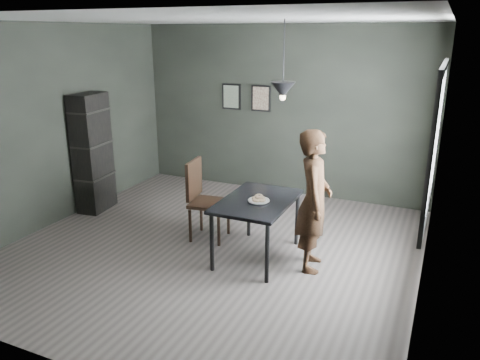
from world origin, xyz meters
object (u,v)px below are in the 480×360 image
at_px(woman, 314,201).
at_px(pendant_lamp, 283,90).
at_px(white_plate, 259,201).
at_px(wood_chair, 202,195).
at_px(shelf_unit, 93,153).
at_px(cafe_table, 257,206).

relative_size(woman, pendant_lamp, 1.92).
relative_size(white_plate, wood_chair, 0.21).
bearing_deg(woman, shelf_unit, 69.77).
relative_size(wood_chair, pendant_lamp, 1.24).
height_order(cafe_table, white_plate, white_plate).
height_order(wood_chair, shelf_unit, shelf_unit).
xyz_separation_m(cafe_table, shelf_unit, (-2.92, 0.50, 0.23)).
bearing_deg(wood_chair, woman, -15.18).
bearing_deg(woman, wood_chair, 69.50).
height_order(cafe_table, shelf_unit, shelf_unit).
height_order(cafe_table, woman, woman).
bearing_deg(wood_chair, cafe_table, -22.63).
bearing_deg(wood_chair, shelf_unit, 165.30).
height_order(white_plate, shelf_unit, shelf_unit).
xyz_separation_m(woman, pendant_lamp, (-0.43, 0.07, 1.22)).
distance_m(white_plate, wood_chair, 0.98).
distance_m(woman, shelf_unit, 3.64).
bearing_deg(white_plate, wood_chair, 162.38).
distance_m(white_plate, woman, 0.65).
distance_m(white_plate, pendant_lamp, 1.32).
bearing_deg(shelf_unit, wood_chair, -14.02).
bearing_deg(wood_chair, pendant_lamp, -14.48).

